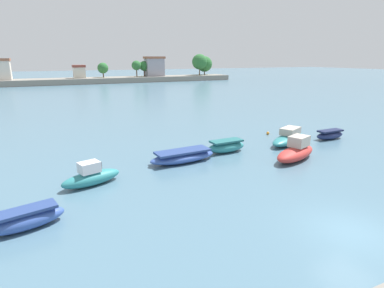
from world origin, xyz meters
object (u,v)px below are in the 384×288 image
at_px(moored_boat_3, 226,146).
at_px(mooring_buoy_1, 268,133).
at_px(moored_boat_1, 91,177).
at_px(moored_boat_4, 296,151).
at_px(moored_boat_0, 25,220).
at_px(moored_boat_5, 289,138).
at_px(moored_boat_6, 330,135).
at_px(moored_boat_2, 183,156).

bearing_deg(moored_boat_3, mooring_buoy_1, 23.76).
height_order(moored_boat_1, moored_boat_4, moored_boat_4).
relative_size(moored_boat_0, moored_boat_4, 0.72).
relative_size(moored_boat_0, moored_boat_5, 0.64).
bearing_deg(moored_boat_5, moored_boat_4, -150.20).
bearing_deg(moored_boat_1, moored_boat_3, -4.17).
bearing_deg(moored_boat_3, moored_boat_4, -48.03).
distance_m(moored_boat_3, moored_boat_6, 11.38).
relative_size(moored_boat_5, moored_boat_6, 1.73).
xyz_separation_m(moored_boat_5, moored_boat_6, (4.75, -0.43, -0.12)).
relative_size(moored_boat_0, mooring_buoy_1, 11.72).
bearing_deg(moored_boat_4, moored_boat_6, 3.99).
relative_size(moored_boat_0, moored_boat_6, 1.11).
bearing_deg(moored_boat_3, moored_boat_2, -171.50).
relative_size(moored_boat_2, moored_boat_4, 1.05).
xyz_separation_m(moored_boat_2, moored_boat_5, (10.93, 0.78, 0.11)).
distance_m(moored_boat_2, mooring_buoy_1, 12.19).
relative_size(moored_boat_1, moored_boat_5, 0.69).
bearing_deg(moored_boat_1, mooring_buoy_1, 1.42).
relative_size(moored_boat_6, mooring_buoy_1, 10.55).
bearing_deg(moored_boat_0, mooring_buoy_1, 11.46).
distance_m(moored_boat_0, moored_boat_1, 5.32).
bearing_deg(moored_boat_1, moored_boat_6, -11.67).
xyz_separation_m(moored_boat_3, moored_boat_4, (3.88, -3.95, 0.16)).
xyz_separation_m(moored_boat_0, moored_boat_2, (10.32, 5.70, -0.03)).
bearing_deg(mooring_buoy_1, moored_boat_2, -159.18).
bearing_deg(moored_boat_3, moored_boat_5, -3.06).
distance_m(moored_boat_2, moored_boat_5, 10.96).
relative_size(moored_boat_4, moored_boat_5, 0.90).
bearing_deg(moored_boat_1, moored_boat_4, -22.27).
distance_m(moored_boat_1, mooring_buoy_1, 19.21).
xyz_separation_m(moored_boat_4, mooring_buoy_1, (3.19, 7.44, -0.50)).
relative_size(moored_boat_2, moored_boat_3, 1.53).
bearing_deg(moored_boat_5, moored_boat_0, 171.88).
bearing_deg(mooring_buoy_1, moored_boat_4, -113.20).
bearing_deg(moored_boat_2, moored_boat_5, 0.53).
relative_size(moored_boat_1, moored_boat_4, 0.77).
distance_m(moored_boat_2, moored_boat_6, 15.69).
height_order(moored_boat_0, moored_boat_1, moored_boat_1).
xyz_separation_m(moored_boat_5, mooring_buoy_1, (0.45, 3.55, -0.39)).
distance_m(moored_boat_2, moored_boat_4, 8.77).
distance_m(moored_boat_1, moored_boat_5, 17.97).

